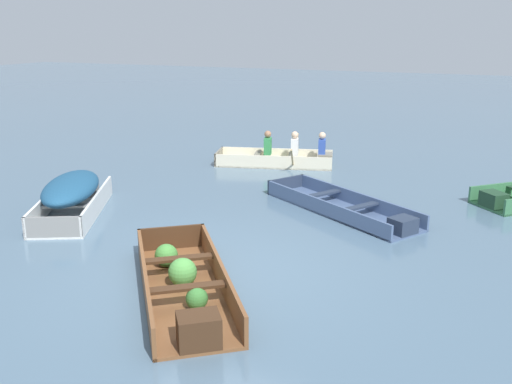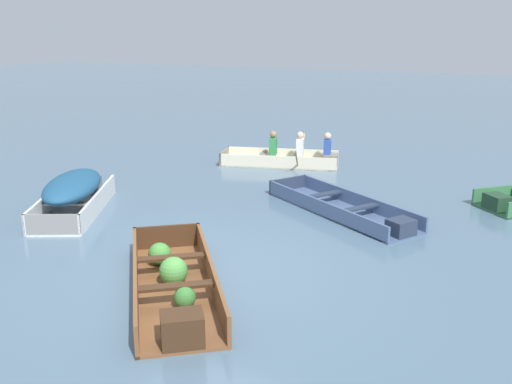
% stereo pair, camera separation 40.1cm
% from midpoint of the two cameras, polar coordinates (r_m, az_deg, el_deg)
% --- Properties ---
extents(ground_plane, '(80.00, 80.00, 0.00)m').
position_cam_midpoint_polar(ground_plane, '(8.61, -4.22, -7.97)').
color(ground_plane, slate).
extents(dinghy_wooden_brown_foreground, '(2.80, 3.22, 0.44)m').
position_cam_midpoint_polar(dinghy_wooden_brown_foreground, '(7.92, -6.79, -8.97)').
color(dinghy_wooden_brown_foreground, brown).
rests_on(dinghy_wooden_brown_foreground, ground).
extents(skiff_slate_blue_near_moored, '(3.53, 2.72, 0.31)m').
position_cam_midpoint_polar(skiff_slate_blue_near_moored, '(11.26, 9.89, -1.71)').
color(skiff_slate_blue_near_moored, '#475B7F').
rests_on(skiff_slate_blue_near_moored, ground).
extents(skiff_white_far_moored, '(2.13, 2.92, 0.76)m').
position_cam_midpoint_polar(skiff_white_far_moored, '(11.64, -16.85, 0.16)').
color(skiff_white_far_moored, white).
rests_on(skiff_white_far_moored, ground).
extents(rowboat_cream_with_crew, '(3.19, 2.18, 0.91)m').
position_cam_midpoint_polar(rowboat_cream_with_crew, '(15.03, 3.99, 3.48)').
color(rowboat_cream_with_crew, beige).
rests_on(rowboat_cream_with_crew, ground).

